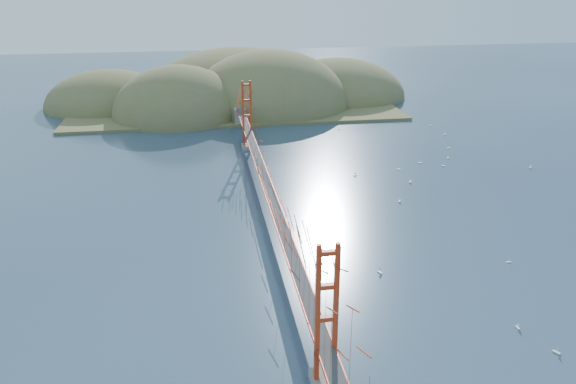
{
  "coord_description": "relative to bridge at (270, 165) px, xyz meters",
  "views": [
    {
      "loc": [
        -8.03,
        -62.54,
        28.61
      ],
      "look_at": [
        2.13,
        0.0,
        3.53
      ],
      "focal_mm": 35.0,
      "sensor_mm": 36.0,
      "label": 1
    }
  ],
  "objects": [
    {
      "name": "ground",
      "position": [
        0.0,
        -0.18,
        -7.01
      ],
      "size": [
        320.0,
        320.0,
        0.0
      ],
      "primitive_type": "plane",
      "color": "#293D53",
      "rests_on": "ground"
    },
    {
      "name": "bridge",
      "position": [
        0.0,
        0.0,
        0.0
      ],
      "size": [
        2.2,
        94.4,
        12.0
      ],
      "color": "gray",
      "rests_on": "ground"
    },
    {
      "name": "far_headlands",
      "position": [
        2.21,
        68.33,
        -7.01
      ],
      "size": [
        84.0,
        58.0,
        25.0
      ],
      "color": "brown",
      "rests_on": "ground"
    },
    {
      "name": "sailboat_10",
      "position": [
        17.93,
        -25.95,
        -6.86
      ],
      "size": [
        0.49,
        0.57,
        0.65
      ],
      "color": "white",
      "rests_on": "ground"
    },
    {
      "name": "sailboat_16",
      "position": [
        21.92,
        15.18,
        -6.86
      ],
      "size": [
        0.61,
        0.61,
        0.68
      ],
      "color": "white",
      "rests_on": "ground"
    },
    {
      "name": "sailboat_3",
      "position": [
        14.55,
        13.53,
        -6.86
      ],
      "size": [
        0.62,
        0.62,
        0.68
      ],
      "color": "white",
      "rests_on": "ground"
    },
    {
      "name": "sailboat_12",
      "position": [
        18.6,
        39.49,
        -6.86
      ],
      "size": [
        0.59,
        0.52,
        0.68
      ],
      "color": "white",
      "rests_on": "ground"
    },
    {
      "name": "sailboat_0",
      "position": [
        9.19,
        -14.95,
        -6.85
      ],
      "size": [
        0.61,
        0.64,
        0.72
      ],
      "color": "white",
      "rests_on": "ground"
    },
    {
      "name": "sailboat_8",
      "position": [
        37.23,
        32.73,
        -6.85
      ],
      "size": [
        0.69,
        0.69,
        0.73
      ],
      "color": "white",
      "rests_on": "ground"
    },
    {
      "name": "sailboat_1",
      "position": [
        29.38,
        15.57,
        -6.86
      ],
      "size": [
        0.64,
        0.64,
        0.69
      ],
      "color": "white",
      "rests_on": "ground"
    },
    {
      "name": "sailboat_6",
      "position": [
        19.21,
        -29.56,
        -6.85
      ],
      "size": [
        0.66,
        0.66,
        0.71
      ],
      "color": "white",
      "rests_on": "ground"
    },
    {
      "name": "sailboat_9",
      "position": [
        42.47,
        12.66,
        -6.85
      ],
      "size": [
        0.68,
        0.68,
        0.71
      ],
      "color": "white",
      "rests_on": "ground"
    },
    {
      "name": "sailboat_7",
      "position": [
        26.31,
        17.57,
        -6.86
      ],
      "size": [
        0.63,
        0.63,
        0.69
      ],
      "color": "white",
      "rests_on": "ground"
    },
    {
      "name": "sailboat_15",
      "position": [
        37.08,
        39.27,
        -6.87
      ],
      "size": [
        0.53,
        0.53,
        0.59
      ],
      "color": "white",
      "rests_on": "ground"
    },
    {
      "name": "sailboat_4",
      "position": [
        31.8,
        19.23,
        -6.87
      ],
      "size": [
        0.54,
        0.54,
        0.59
      ],
      "color": "white",
      "rests_on": "ground"
    },
    {
      "name": "sailboat_14",
      "position": [
        21.68,
        9.61,
        -6.85
      ],
      "size": [
        0.65,
        0.65,
        0.71
      ],
      "color": "white",
      "rests_on": "ground"
    },
    {
      "name": "sailboat_17",
      "position": [
        34.21,
        24.39,
        -6.86
      ],
      "size": [
        0.56,
        0.47,
        0.65
      ],
      "color": "white",
      "rests_on": "ground"
    },
    {
      "name": "sailboat_2",
      "position": [
        23.25,
        -15.01,
        -6.87
      ],
      "size": [
        0.51,
        0.49,
        0.58
      ],
      "color": "white",
      "rests_on": "ground"
    },
    {
      "name": "sailboat_extra_0",
      "position": [
        17.63,
        2.83,
        -6.86
      ],
      "size": [
        0.64,
        0.64,
        0.67
      ],
      "color": "white",
      "rests_on": "ground"
    }
  ]
}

